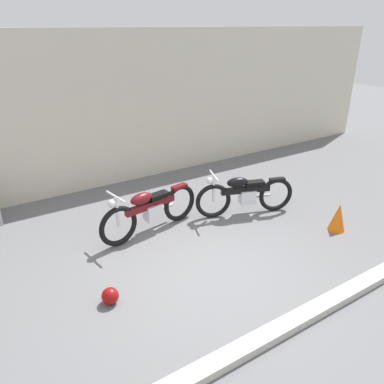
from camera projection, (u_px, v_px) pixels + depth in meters
ground_plane at (207, 271)px, 5.99m from camera, size 40.00×40.00×0.00m
building_wall at (102, 111)px, 8.62m from camera, size 18.00×0.30×3.57m
curb_strip at (277, 331)px, 4.75m from camera, size 18.00×0.24×0.12m
helmet at (110, 296)px, 5.27m from camera, size 0.25×0.25×0.25m
traffic_cone at (338, 217)px, 7.10m from camera, size 0.32×0.32×0.55m
motorcycle_maroon at (150, 210)px, 6.95m from camera, size 2.15×0.67×0.97m
motorcycle_black at (244, 194)px, 7.63m from camera, size 2.01×0.89×0.94m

